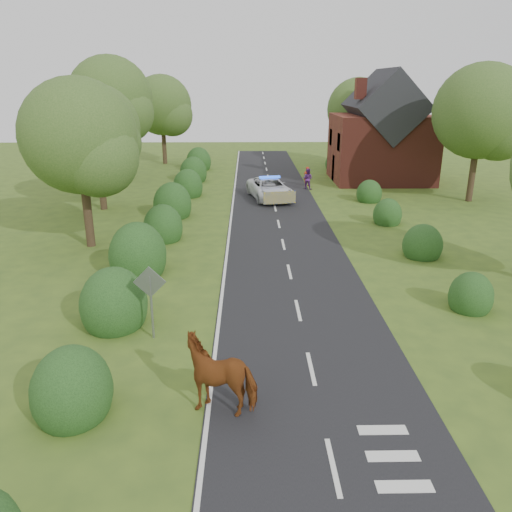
{
  "coord_description": "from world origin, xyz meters",
  "views": [
    {
      "loc": [
        -1.85,
        -12.81,
        8.01
      ],
      "look_at": [
        -1.52,
        6.48,
        1.3
      ],
      "focal_mm": 35.0,
      "sensor_mm": 36.0,
      "label": 1
    }
  ],
  "objects_px": {
    "police_van": "(270,189)",
    "pedestrian_red": "(307,176)",
    "pedestrian_purple": "(308,179)",
    "cow": "(222,377)",
    "road_sign": "(150,292)"
  },
  "relations": [
    {
      "from": "police_van",
      "to": "pedestrian_red",
      "type": "distance_m",
      "value": 5.74
    },
    {
      "from": "pedestrian_red",
      "to": "pedestrian_purple",
      "type": "xyz_separation_m",
      "value": [
        -0.09,
        -1.28,
        0.04
      ]
    },
    {
      "from": "cow",
      "to": "pedestrian_purple",
      "type": "distance_m",
      "value": 28.57
    },
    {
      "from": "road_sign",
      "to": "police_van",
      "type": "xyz_separation_m",
      "value": [
        4.75,
        20.94,
        -0.9
      ]
    },
    {
      "from": "cow",
      "to": "pedestrian_purple",
      "type": "xyz_separation_m",
      "value": [
        5.45,
        28.05,
        0.0
      ]
    },
    {
      "from": "police_van",
      "to": "pedestrian_purple",
      "type": "distance_m",
      "value": 4.69
    },
    {
      "from": "pedestrian_red",
      "to": "pedestrian_purple",
      "type": "relative_size",
      "value": 0.96
    },
    {
      "from": "road_sign",
      "to": "pedestrian_purple",
      "type": "xyz_separation_m",
      "value": [
        7.91,
        24.4,
        -0.83
      ]
    },
    {
      "from": "road_sign",
      "to": "police_van",
      "type": "relative_size",
      "value": 0.43
    },
    {
      "from": "road_sign",
      "to": "pedestrian_red",
      "type": "distance_m",
      "value": 26.91
    },
    {
      "from": "police_van",
      "to": "pedestrian_red",
      "type": "xyz_separation_m",
      "value": [
        3.24,
        4.74,
        0.03
      ]
    },
    {
      "from": "cow",
      "to": "pedestrian_red",
      "type": "relative_size",
      "value": 1.47
    },
    {
      "from": "cow",
      "to": "police_van",
      "type": "height_order",
      "value": "police_van"
    },
    {
      "from": "police_van",
      "to": "cow",
      "type": "bearing_deg",
      "value": -107.1
    },
    {
      "from": "cow",
      "to": "pedestrian_red",
      "type": "height_order",
      "value": "cow"
    }
  ]
}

